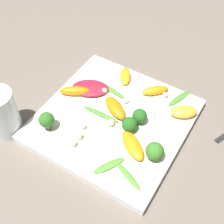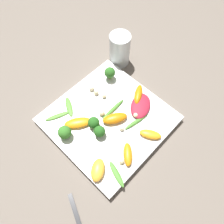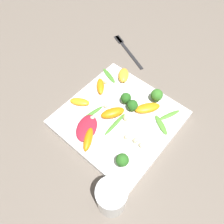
# 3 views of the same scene
# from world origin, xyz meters

# --- Properties ---
(ground_plane) EXTENTS (2.40, 2.40, 0.00)m
(ground_plane) POSITION_xyz_m (0.00, 0.00, 0.00)
(ground_plane) COLOR #6B6056
(plate) EXTENTS (0.31, 0.31, 0.02)m
(plate) POSITION_xyz_m (0.00, 0.00, 0.01)
(plate) COLOR white
(plate) RESTS_ON ground_plane
(drinking_glass) EXTENTS (0.07, 0.07, 0.11)m
(drinking_glass) POSITION_xyz_m (0.19, 0.13, 0.06)
(drinking_glass) COLOR white
(drinking_glass) RESTS_ON ground_plane
(fork) EXTENTS (0.09, 0.19, 0.01)m
(fork) POSITION_xyz_m (-0.26, -0.18, 0.00)
(fork) COLOR #262628
(fork) RESTS_ON ground_plane
(radicchio_leaf_0) EXTENTS (0.10, 0.09, 0.01)m
(radicchio_leaf_0) POSITION_xyz_m (0.09, -0.04, 0.03)
(radicchio_leaf_0) COLOR maroon
(radicchio_leaf_0) RESTS_ON plate
(orange_segment_0) EXTENTS (0.05, 0.06, 0.02)m
(orange_segment_0) POSITION_xyz_m (0.04, -0.12, 0.03)
(orange_segment_0) COLOR orange
(orange_segment_0) RESTS_ON plate
(orange_segment_1) EXTENTS (0.07, 0.06, 0.02)m
(orange_segment_1) POSITION_xyz_m (-0.13, -0.09, 0.03)
(orange_segment_1) COLOR #FCAD33
(orange_segment_1) RESTS_ON plate
(orange_segment_2) EXTENTS (0.08, 0.07, 0.02)m
(orange_segment_2) POSITION_xyz_m (-0.07, 0.05, 0.03)
(orange_segment_2) COLOR orange
(orange_segment_2) RESTS_ON plate
(orange_segment_3) EXTENTS (0.06, 0.06, 0.02)m
(orange_segment_3) POSITION_xyz_m (-0.04, -0.11, 0.03)
(orange_segment_3) COLOR orange
(orange_segment_3) RESTS_ON plate
(orange_segment_4) EXTENTS (0.08, 0.06, 0.02)m
(orange_segment_4) POSITION_xyz_m (0.01, -0.02, 0.03)
(orange_segment_4) COLOR orange
(orange_segment_4) RESTS_ON plate
(orange_segment_5) EXTENTS (0.07, 0.06, 0.02)m
(orange_segment_5) POSITION_xyz_m (0.11, -0.01, 0.03)
(orange_segment_5) COLOR orange
(orange_segment_5) RESTS_ON plate
(broccoli_floret_0) EXTENTS (0.04, 0.04, 0.04)m
(broccoli_floret_0) POSITION_xyz_m (-0.12, 0.05, 0.04)
(broccoli_floret_0) COLOR #7A9E51
(broccoli_floret_0) RESTS_ON plate
(broccoli_floret_1) EXTENTS (0.03, 0.03, 0.04)m
(broccoli_floret_1) POSITION_xyz_m (-0.05, -0.02, 0.04)
(broccoli_floret_1) COLOR #7A9E51
(broccoli_floret_1) RESTS_ON plate
(broccoli_floret_2) EXTENTS (0.03, 0.03, 0.04)m
(broccoli_floret_2) POSITION_xyz_m (-0.05, 0.01, 0.04)
(broccoli_floret_2) COLOR #84AD5B
(broccoli_floret_2) RESTS_ON plate
(broccoli_floret_3) EXTENTS (0.03, 0.03, 0.04)m
(broccoli_floret_3) POSITION_xyz_m (0.10, 0.10, 0.05)
(broccoli_floret_3) COLOR #7A9E51
(broccoli_floret_3) RESTS_ON plate
(arugula_sprig_0) EXTENTS (0.07, 0.04, 0.00)m
(arugula_sprig_0) POSITION_xyz_m (-0.10, 0.11, 0.02)
(arugula_sprig_0) COLOR #518E33
(arugula_sprig_0) RESTS_ON plate
(arugula_sprig_1) EXTENTS (0.09, 0.01, 0.01)m
(arugula_sprig_1) POSITION_xyz_m (0.03, 0.01, 0.03)
(arugula_sprig_1) COLOR #47842D
(arugula_sprig_1) RESTS_ON plate
(arugula_sprig_2) EXTENTS (0.08, 0.03, 0.01)m
(arugula_sprig_2) POSITION_xyz_m (0.05, -0.07, 0.03)
(arugula_sprig_2) COLOR #47842D
(arugula_sprig_2) RESTS_ON plate
(arugula_sprig_3) EXTENTS (0.05, 0.07, 0.01)m
(arugula_sprig_3) POSITION_xyz_m (-0.05, 0.11, 0.02)
(arugula_sprig_3) COLOR #518E33
(arugula_sprig_3) RESTS_ON plate
(arugula_sprig_4) EXTENTS (0.04, 0.07, 0.00)m
(arugula_sprig_4) POSITION_xyz_m (-0.10, -0.13, 0.02)
(arugula_sprig_4) COLOR #47842D
(arugula_sprig_4) RESTS_ON plate
(macadamia_nut_0) EXTENTS (0.01, 0.01, 0.01)m
(macadamia_nut_0) POSITION_xyz_m (0.04, 0.06, 0.03)
(macadamia_nut_0) COLOR beige
(macadamia_nut_0) RESTS_ON plate
(macadamia_nut_1) EXTENTS (0.01, 0.01, 0.01)m
(macadamia_nut_1) POSITION_xyz_m (0.03, 0.10, 0.03)
(macadamia_nut_1) COLOR beige
(macadamia_nut_1) RESTS_ON plate
(macadamia_nut_2) EXTENTS (0.01, 0.01, 0.01)m
(macadamia_nut_2) POSITION_xyz_m (0.06, -0.05, 0.03)
(macadamia_nut_2) COLOR beige
(macadamia_nut_2) RESTS_ON plate
(macadamia_nut_3) EXTENTS (0.01, 0.01, 0.01)m
(macadamia_nut_3) POSITION_xyz_m (-0.07, -0.11, 0.03)
(macadamia_nut_3) COLOR beige
(macadamia_nut_3) RESTS_ON plate
(macadamia_nut_4) EXTENTS (0.01, 0.01, 0.01)m
(macadamia_nut_4) POSITION_xyz_m (0.03, 0.08, 0.03)
(macadamia_nut_4) COLOR beige
(macadamia_nut_4) RESTS_ON plate
(macadamia_nut_5) EXTENTS (0.01, 0.01, 0.01)m
(macadamia_nut_5) POSITION_xyz_m (-0.00, -0.05, 0.03)
(macadamia_nut_5) COLOR beige
(macadamia_nut_5) RESTS_ON plate
(macadamia_nut_6) EXTENTS (0.02, 0.02, 0.02)m
(macadamia_nut_6) POSITION_xyz_m (-0.01, 0.02, 0.03)
(macadamia_nut_6) COLOR beige
(macadamia_nut_6) RESTS_ON plate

